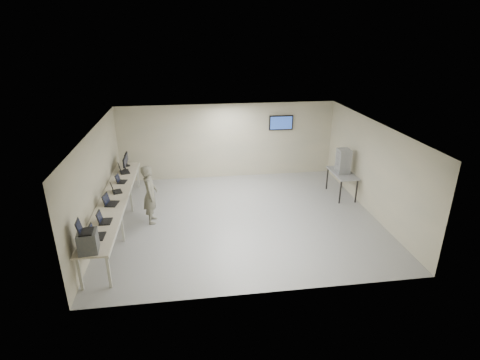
{
  "coord_description": "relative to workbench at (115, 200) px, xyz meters",
  "views": [
    {
      "loc": [
        -1.42,
        -9.94,
        5.28
      ],
      "look_at": [
        0.0,
        0.2,
        1.15
      ],
      "focal_mm": 28.0,
      "sensor_mm": 36.0,
      "label": 1
    }
  ],
  "objects": [
    {
      "name": "monitor_near",
      "position": [
        -0.01,
        2.23,
        0.33
      ],
      "size": [
        0.19,
        0.43,
        0.42
      ],
      "color": "black",
      "rests_on": "workbench"
    },
    {
      "name": "laptop_on_box",
      "position": [
        -0.12,
        -2.75,
        0.61
      ],
      "size": [
        0.32,
        0.38,
        0.28
      ],
      "rotation": [
        0.0,
        0.0,
        0.07
      ],
      "color": "black",
      "rests_on": "equipment_box"
    },
    {
      "name": "side_table",
      "position": [
        7.19,
        1.15,
        -0.06
      ],
      "size": [
        0.65,
        1.39,
        0.84
      ],
      "color": "gray",
      "rests_on": "ground"
    },
    {
      "name": "laptop_5",
      "position": [
        -0.06,
        2.0,
        0.15
      ],
      "size": [
        0.43,
        0.46,
        0.31
      ],
      "rotation": [
        0.0,
        0.0,
        0.28
      ],
      "color": "black",
      "rests_on": "workbench"
    },
    {
      "name": "monitor_far",
      "position": [
        -0.01,
        2.65,
        0.35
      ],
      "size": [
        0.2,
        0.46,
        0.45
      ],
      "color": "black",
      "rests_on": "workbench"
    },
    {
      "name": "laptop_2",
      "position": [
        -0.05,
        -0.44,
        0.15
      ],
      "size": [
        0.39,
        0.44,
        0.31
      ],
      "rotation": [
        0.0,
        0.0,
        -0.17
      ],
      "color": "black",
      "rests_on": "workbench"
    },
    {
      "name": "soldier",
      "position": [
        0.97,
        0.14,
        0.05
      ],
      "size": [
        0.43,
        0.65,
        1.75
      ],
      "primitive_type": "imported",
      "rotation": [
        0.0,
        0.0,
        1.59
      ],
      "color": "#606350",
      "rests_on": "ground"
    },
    {
      "name": "workbench",
      "position": [
        0.0,
        0.0,
        0.0
      ],
      "size": [
        0.76,
        6.0,
        0.9
      ],
      "color": "beige",
      "rests_on": "ground"
    },
    {
      "name": "room",
      "position": [
        3.62,
        0.06,
        0.58
      ],
      "size": [
        8.01,
        7.01,
        2.81
      ],
      "color": "#A3A3A0",
      "rests_on": "ground"
    },
    {
      "name": "laptop_1",
      "position": [
        -0.02,
        -1.45,
        0.15
      ],
      "size": [
        0.31,
        0.38,
        0.29
      ],
      "rotation": [
        0.0,
        0.0,
        -0.03
      ],
      "color": "black",
      "rests_on": "workbench"
    },
    {
      "name": "laptop_3",
      "position": [
        -0.04,
        0.39,
        0.14
      ],
      "size": [
        0.38,
        0.41,
        0.27
      ],
      "rotation": [
        0.0,
        0.0,
        0.33
      ],
      "color": "black",
      "rests_on": "workbench"
    },
    {
      "name": "equipment_box",
      "position": [
        -0.06,
        -2.75,
        0.3
      ],
      "size": [
        0.43,
        0.48,
        0.46
      ],
      "primitive_type": "cube",
      "rotation": [
        0.0,
        0.0,
        0.11
      ],
      "color": "#5E5E5E",
      "rests_on": "workbench"
    },
    {
      "name": "laptop_0",
      "position": [
        -0.06,
        -2.17,
        0.15
      ],
      "size": [
        0.32,
        0.39,
        0.3
      ],
      "rotation": [
        0.0,
        0.0,
        -0.03
      ],
      "color": "black",
      "rests_on": "workbench"
    },
    {
      "name": "laptop_4",
      "position": [
        -0.01,
        1.15,
        0.14
      ],
      "size": [
        0.32,
        0.37,
        0.26
      ],
      "rotation": [
        0.0,
        0.0,
        -0.15
      ],
      "color": "black",
      "rests_on": "workbench"
    },
    {
      "name": "storage_bins",
      "position": [
        7.17,
        1.15,
        0.42
      ],
      "size": [
        0.39,
        0.43,
        0.82
      ],
      "color": "#97999C",
      "rests_on": "side_table"
    }
  ]
}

